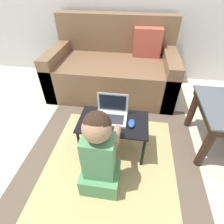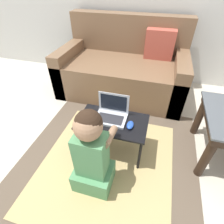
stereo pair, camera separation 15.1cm
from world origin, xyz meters
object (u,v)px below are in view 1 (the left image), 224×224
at_px(laptop_desk, 113,125).
at_px(computer_mouse, 132,123).
at_px(couch, 113,68).
at_px(laptop, 111,114).
at_px(person_seated, 99,157).

distance_m(laptop_desk, computer_mouse, 0.17).
relative_size(couch, computer_mouse, 16.28).
relative_size(couch, laptop, 5.97).
bearing_deg(computer_mouse, couch, 105.43).
distance_m(couch, computer_mouse, 1.19).
distance_m(couch, laptop, 1.09).
height_order(laptop, person_seated, person_seated).
distance_m(couch, person_seated, 1.51).
bearing_deg(person_seated, computer_mouse, 60.02).
xyz_separation_m(couch, computer_mouse, (0.32, -1.15, 0.06)).
bearing_deg(laptop, computer_mouse, -20.03).
distance_m(computer_mouse, person_seated, 0.41).
bearing_deg(laptop, person_seated, -93.22).
xyz_separation_m(computer_mouse, person_seated, (-0.21, -0.36, -0.02)).
bearing_deg(laptop, laptop_desk, -63.21).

